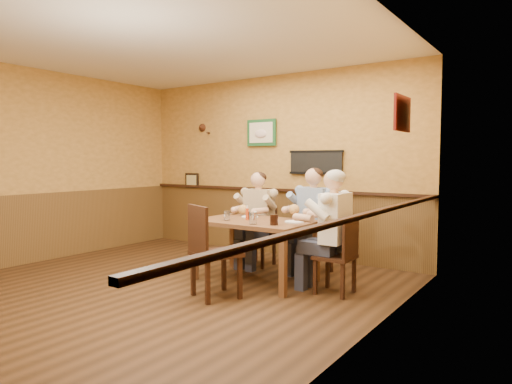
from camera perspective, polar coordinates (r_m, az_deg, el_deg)
room at (r=5.31m, az=-10.26°, el=6.15°), size 5.02×5.03×2.81m
dining_table at (r=5.59m, az=-0.13°, el=-4.47°), size 1.40×0.90×0.75m
chair_back_left at (r=6.44m, az=0.38°, el=-5.54°), size 0.40×0.40×0.83m
chair_back_right at (r=6.10m, az=7.28°, el=-5.93°), size 0.46×0.46×0.87m
chair_right_end at (r=5.18m, az=9.85°, el=-7.76°), size 0.41×0.41×0.87m
chair_near_side at (r=4.97m, az=-5.02°, el=-7.37°), size 0.62×0.62×1.01m
diner_tan_shirt at (r=6.41m, az=0.38°, el=-3.98°), size 0.57×0.57×1.18m
diner_blue_polo at (r=6.07m, az=7.30°, el=-4.20°), size 0.66×0.66×1.24m
diner_white_elder at (r=5.14m, az=9.87°, el=-5.73°), size 0.58×0.58×1.24m
water_glass_left at (r=5.57m, az=-3.64°, el=-2.96°), size 0.08×0.08×0.11m
water_glass_mid at (r=5.22m, az=-0.37°, el=-3.32°), size 0.11×0.11×0.13m
cola_tumbler at (r=5.16m, az=2.27°, el=-3.48°), size 0.12×0.12×0.12m
hot_sauce_bottle at (r=5.59m, az=-1.12°, el=-2.70°), size 0.05×0.05×0.16m
salt_shaker at (r=5.68m, az=-0.09°, el=-2.91°), size 0.05×0.05×0.10m
pepper_shaker at (r=5.61m, az=-0.98°, el=-2.98°), size 0.05×0.05×0.10m
plate_far_left at (r=5.86m, az=-0.78°, el=-3.11°), size 0.25×0.25×0.01m
plate_far_right at (r=5.40m, az=4.85°, el=-3.73°), size 0.28×0.28×0.02m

